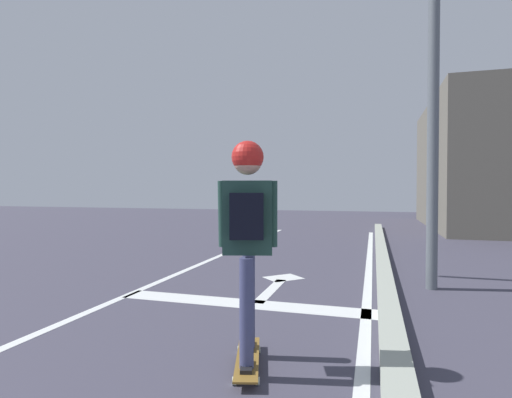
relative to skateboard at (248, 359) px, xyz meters
The scene contains 9 objects.
lane_line_center 2.51m from the skateboard, 154.49° to the left, with size 0.12×20.00×0.01m, color silver.
lane_line_curbside 1.41m from the skateboard, 50.07° to the left, with size 0.12×20.00×0.01m, color silver.
stop_bar 1.84m from the skateboard, 109.27° to the left, with size 3.32×0.40×0.01m, color silver.
lane_arrow_stem 2.52m from the skateboard, 100.03° to the left, with size 0.16×1.40×0.01m, color silver.
lane_arrow_head 3.36m from the skateboard, 97.51° to the left, with size 0.56×0.44×0.01m, color silver.
curb_strip 1.58m from the skateboard, 43.11° to the left, with size 0.24×24.00×0.14m, color #9FA597.
skateboard is the anchor object (origin of this frame).
skater 1.15m from the skateboard, 74.79° to the right, with size 0.47×0.64×1.76m.
traffic_signal_mast 5.09m from the skateboard, 75.08° to the left, with size 4.54×0.34×5.76m.
Camera 1 is at (3.33, 1.84, 1.45)m, focal length 28.00 mm.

